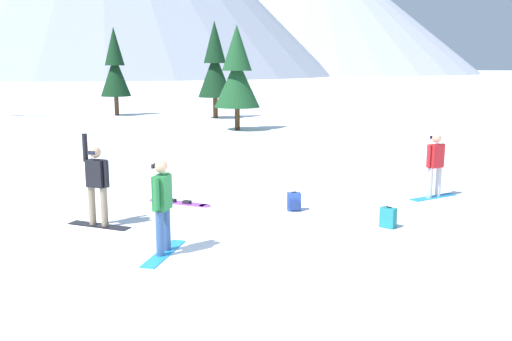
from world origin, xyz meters
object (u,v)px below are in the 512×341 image
pine_tree_short (215,66)px  backpack_teal (388,218)px  loose_snowboard_far_spare (179,203)px  pine_tree_broad (237,73)px  snowboarder_midground (97,183)px  pine_tree_leaning (115,68)px  backpack_blue (294,202)px  snowboarder_foreground (162,205)px  snowboarder_background (435,164)px

pine_tree_short → backpack_teal: bearing=-69.4°
loose_snowboard_far_spare → pine_tree_broad: bearing=95.1°
snowboarder_midground → pine_tree_leaning: bearing=111.3°
loose_snowboard_far_spare → pine_tree_leaning: size_ratio=0.29×
backpack_blue → pine_tree_short: 24.70m
snowboarder_midground → loose_snowboard_far_spare: (1.17, 2.25, -0.94)m
snowboarder_foreground → pine_tree_broad: bearing=96.4°
pine_tree_short → snowboarder_midground: bearing=-83.3°
backpack_blue → pine_tree_short: size_ratio=0.07×
loose_snowboard_far_spare → pine_tree_leaning: bearing=115.4°
snowboarder_background → backpack_blue: (-3.56, -1.90, -0.69)m
loose_snowboard_far_spare → snowboarder_background: bearing=13.8°
snowboarder_foreground → snowboarder_midground: bearing=141.3°
pine_tree_leaning → pine_tree_broad: 12.66m
loose_snowboard_far_spare → backpack_teal: size_ratio=3.79×
loose_snowboard_far_spare → pine_tree_broad: 16.78m
pine_tree_short → pine_tree_broad: bearing=-68.1°
snowboarder_background → loose_snowboard_far_spare: snowboarder_background is taller
snowboarder_foreground → snowboarder_background: (5.71, 5.42, -0.04)m
backpack_blue → pine_tree_leaning: 28.59m
loose_snowboard_far_spare → pine_tree_short: 23.75m
snowboarder_midground → pine_tree_leaning: size_ratio=0.33×
snowboarder_foreground → backpack_blue: 4.19m
backpack_teal → pine_tree_short: bearing=110.6°
pine_tree_broad → snowboarder_foreground: bearing=-83.6°
pine_tree_leaning → pine_tree_short: bearing=-8.3°
backpack_teal → pine_tree_short: 26.44m
pine_tree_short → pine_tree_broad: 7.22m
snowboarder_background → backpack_teal: bearing=-115.2°
pine_tree_broad → snowboarder_midground: bearing=-89.1°
snowboarder_background → snowboarder_midground: bearing=-153.4°
loose_snowboard_far_spare → pine_tree_leaning: 26.98m
backpack_teal → pine_tree_short: (-9.23, 24.56, 3.23)m
snowboarder_foreground → pine_tree_short: bearing=100.4°
pine_tree_leaning → pine_tree_broad: (10.00, -7.75, -0.25)m
snowboarder_foreground → pine_tree_leaning: pine_tree_leaning is taller
loose_snowboard_far_spare → backpack_blue: backpack_blue is taller
snowboarder_background → backpack_teal: snowboarder_background is taller
pine_tree_broad → backpack_blue: bearing=-75.2°
snowboarder_foreground → backpack_teal: snowboarder_foreground is taller
pine_tree_leaning → backpack_teal: bearing=-57.1°
loose_snowboard_far_spare → pine_tree_broad: pine_tree_broad is taller
snowboarder_background → pine_tree_leaning: bearing=128.5°
backpack_blue → pine_tree_short: (-7.10, 23.43, 3.23)m
snowboarder_midground → pine_tree_leaning: pine_tree_leaning is taller
snowboarder_midground → pine_tree_leaning: (-10.31, 26.45, 2.34)m
pine_tree_leaning → loose_snowboard_far_spare: bearing=-64.6°
snowboarder_foreground → pine_tree_short: (-4.95, 26.95, 2.51)m
snowboarder_foreground → loose_snowboard_far_spare: (-0.80, 3.82, -0.92)m
snowboarder_midground → pine_tree_short: 25.68m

